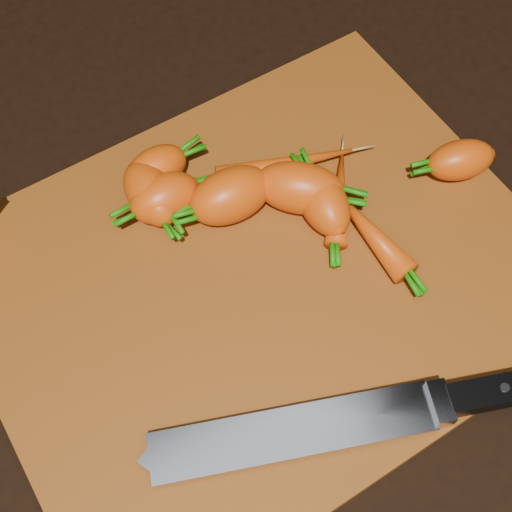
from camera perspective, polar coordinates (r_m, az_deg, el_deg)
ground at (r=0.65m, az=0.47°, el=-2.13°), size 2.00×2.00×0.01m
cutting_board at (r=0.65m, az=0.47°, el=-1.69°), size 0.50×0.40×0.01m
carrot_1 at (r=0.66m, az=-7.33°, el=4.64°), size 0.07×0.05×0.05m
carrot_2 at (r=0.66m, az=3.50°, el=5.47°), size 0.09×0.09×0.05m
carrot_3 at (r=0.66m, az=5.38°, el=4.37°), size 0.06×0.08×0.04m
carrot_4 at (r=0.65m, az=-2.03°, el=4.87°), size 0.08×0.06×0.05m
carrot_5 at (r=0.68m, az=-7.94°, el=6.99°), size 0.06×0.04×0.04m
carrot_6 at (r=0.71m, az=16.05°, el=7.40°), size 0.07×0.06×0.04m
carrot_7 at (r=0.67m, az=6.67°, el=4.60°), size 0.08×0.09×0.02m
carrot_8 at (r=0.69m, az=2.39°, el=7.36°), size 0.14×0.06×0.02m
carrot_9 at (r=0.65m, az=9.15°, el=1.88°), size 0.03×0.10×0.03m
carrot_10 at (r=0.66m, az=-8.41°, el=4.96°), size 0.04×0.07×0.04m
knife at (r=0.58m, az=5.20°, el=-13.43°), size 0.36×0.16×0.02m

